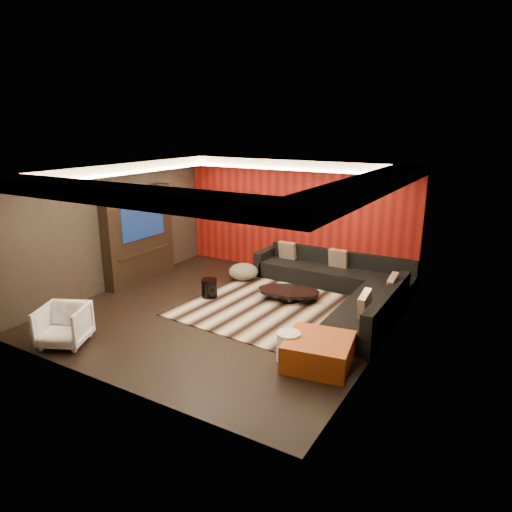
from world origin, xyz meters
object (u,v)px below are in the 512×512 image
Objects in this scene: white_side_table at (288,346)px; drum_stool at (209,288)px; coffee_table at (289,295)px; orange_ottoman at (319,352)px; armchair at (64,325)px; sectional_sofa at (345,287)px.

drum_stool is at bearing 149.61° from white_side_table.
orange_ottoman reaches higher than coffee_table.
drum_stool is 3.43m from orange_ottoman.
armchair is 0.21× the size of sectional_sofa.
drum_stool is 0.85× the size of white_side_table.
orange_ottoman is 0.27× the size of sectional_sofa.
drum_stool is 0.41× the size of orange_ottoman.
orange_ottoman is at bearing -53.75° from coffee_table.
sectional_sofa is (0.97, 0.70, 0.13)m from coffee_table.
sectional_sofa is (2.50, 1.40, 0.04)m from drum_stool.
white_side_table reaches higher than orange_ottoman.
white_side_table is at bearing -3.38° from armchair.
white_side_table is 0.48m from orange_ottoman.
drum_stool is 2.87m from sectional_sofa.
orange_ottoman is 2.92m from sectional_sofa.
white_side_table is 0.62× the size of armchair.
sectional_sofa is at bearing 35.73° from coffee_table.
drum_stool reaches higher than coffee_table.
coffee_table is 3.26× the size of drum_stool.
coffee_table is 2.67m from orange_ottoman.
white_side_table is at bearing -30.39° from drum_stool.
armchair is 5.50m from sectional_sofa.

